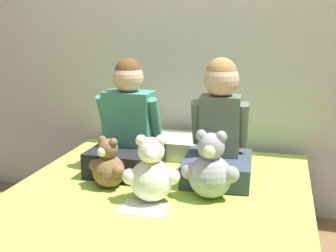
% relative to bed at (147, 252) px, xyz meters
% --- Properties ---
extents(wall_behind_bed, '(8.00, 0.06, 2.50)m').
position_rel_bed_xyz_m(wall_behind_bed, '(0.00, 1.05, 1.04)').
color(wall_behind_bed, beige).
rests_on(wall_behind_bed, ground_plane).
extents(bed, '(1.44, 1.92, 0.43)m').
position_rel_bed_xyz_m(bed, '(0.00, 0.00, 0.00)').
color(bed, '#997F60').
rests_on(bed, ground_plane).
extents(child_on_left, '(0.35, 0.40, 0.60)m').
position_rel_bed_xyz_m(child_on_left, '(-0.25, 0.45, 0.44)').
color(child_on_left, black).
rests_on(child_on_left, bed).
extents(child_on_right, '(0.35, 0.39, 0.62)m').
position_rel_bed_xyz_m(child_on_right, '(0.25, 0.45, 0.47)').
color(child_on_right, '#384251').
rests_on(child_on_right, bed).
extents(teddy_bear_held_by_left_child, '(0.20, 0.16, 0.25)m').
position_rel_bed_xyz_m(teddy_bear_held_by_left_child, '(-0.25, 0.18, 0.32)').
color(teddy_bear_held_by_left_child, brown).
rests_on(teddy_bear_held_by_left_child, bed).
extents(teddy_bear_held_by_right_child, '(0.27, 0.20, 0.32)m').
position_rel_bed_xyz_m(teddy_bear_held_by_right_child, '(0.25, 0.19, 0.35)').
color(teddy_bear_held_by_right_child, '#939399').
rests_on(teddy_bear_held_by_right_child, bed).
extents(teddy_bear_between_children, '(0.25, 0.19, 0.31)m').
position_rel_bed_xyz_m(teddy_bear_between_children, '(0.00, 0.08, 0.34)').
color(teddy_bear_between_children, silver).
rests_on(teddy_bear_between_children, bed).
extents(pillow_at_headboard, '(0.47, 0.31, 0.11)m').
position_rel_bed_xyz_m(pillow_at_headboard, '(0.00, 0.77, 0.27)').
color(pillow_at_headboard, beige).
rests_on(pillow_at_headboard, bed).
extents(sign_card, '(0.21, 0.15, 0.00)m').
position_rel_bed_xyz_m(sign_card, '(-0.01, -0.01, 0.22)').
color(sign_card, white).
rests_on(sign_card, bed).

